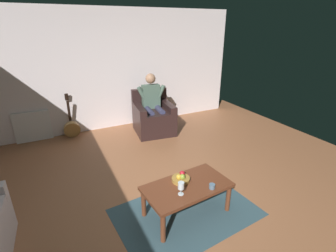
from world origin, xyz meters
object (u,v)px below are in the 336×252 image
(person_seated, at_px, (153,101))
(fruit_bowl, at_px, (181,178))
(candle_jar, at_px, (212,186))
(wine_glass_near, at_px, (181,186))
(guitar, at_px, (72,128))
(coffee_table, at_px, (187,189))
(armchair, at_px, (153,118))

(person_seated, xyz_separation_m, fruit_bowl, (0.71, 2.54, -0.24))
(candle_jar, bearing_deg, wine_glass_near, -10.21)
(guitar, bearing_deg, person_seated, 163.51)
(coffee_table, bearing_deg, fruit_bowl, -79.19)
(armchair, bearing_deg, guitar, -10.25)
(coffee_table, bearing_deg, candle_jar, 141.69)
(wine_glass_near, xyz_separation_m, candle_jar, (-0.39, 0.07, -0.08))
(coffee_table, distance_m, guitar, 3.33)
(person_seated, height_order, guitar, person_seated)
(person_seated, bearing_deg, armchair, 90.00)
(armchair, height_order, coffee_table, armchair)
(guitar, distance_m, candle_jar, 3.59)
(person_seated, bearing_deg, guitar, -9.28)
(coffee_table, relative_size, wine_glass_near, 6.88)
(armchair, xyz_separation_m, fruit_bowl, (0.70, 2.51, 0.13))
(coffee_table, distance_m, wine_glass_near, 0.26)
(person_seated, bearing_deg, coffee_table, 82.81)
(guitar, bearing_deg, candle_jar, 110.51)
(wine_glass_near, xyz_separation_m, fruit_bowl, (-0.13, -0.24, -0.07))
(person_seated, relative_size, fruit_bowl, 5.59)
(coffee_table, height_order, guitar, guitar)
(armchair, distance_m, candle_jar, 2.85)
(fruit_bowl, bearing_deg, candle_jar, 130.45)
(armchair, relative_size, wine_glass_near, 5.75)
(person_seated, distance_m, fruit_bowl, 2.65)
(fruit_bowl, bearing_deg, wine_glass_near, 60.75)
(coffee_table, bearing_deg, armchair, -104.48)
(guitar, relative_size, wine_glass_near, 5.77)
(candle_jar, bearing_deg, fruit_bowl, -49.55)
(armchair, bearing_deg, wine_glass_near, 80.34)
(coffee_table, height_order, fruit_bowl, fruit_bowl)
(candle_jar, bearing_deg, coffee_table, -38.31)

